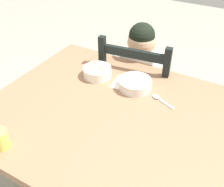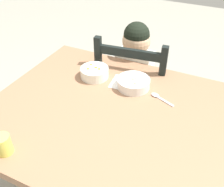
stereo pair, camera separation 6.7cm
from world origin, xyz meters
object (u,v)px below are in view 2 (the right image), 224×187
object	(u,v)px
dining_chair	(133,95)
bowl_of_carrots	(94,72)
bowl_of_peas	(133,83)
drinking_cup	(3,145)
dining_table	(119,130)
child_figure	(133,72)
spoon	(158,97)

from	to	relation	value
dining_chair	bowl_of_carrots	size ratio (longest dim) A/B	5.91
bowl_of_peas	drinking_cup	bearing A→B (deg)	-114.66
drinking_cup	dining_table	bearing A→B (deg)	52.20
dining_chair	child_figure	world-z (taller)	child_figure
bowl_of_carrots	drinking_cup	distance (m)	0.62
dining_chair	bowl_of_peas	bearing A→B (deg)	-70.19
dining_table	bowl_of_peas	size ratio (longest dim) A/B	7.28
child_figure	bowl_of_peas	xyz separation A→B (m)	(0.11, -0.29, 0.13)
bowl_of_peas	drinking_cup	xyz separation A→B (m)	(-0.29, -0.62, 0.01)
child_figure	bowl_of_peas	world-z (taller)	child_figure
bowl_of_carrots	drinking_cup	world-z (taller)	drinking_cup
spoon	drinking_cup	size ratio (longest dim) A/B	1.65
dining_table	bowl_of_peas	distance (m)	0.26
dining_chair	drinking_cup	distance (m)	1.00
spoon	drinking_cup	distance (m)	0.73
child_figure	spoon	distance (m)	0.43
dining_table	dining_chair	xyz separation A→B (m)	(-0.13, 0.53, -0.19)
bowl_of_carrots	dining_table	bearing A→B (deg)	-42.26
dining_table	spoon	xyz separation A→B (m)	(0.12, 0.20, 0.11)
dining_table	bowl_of_carrots	world-z (taller)	bowl_of_carrots
dining_chair	bowl_of_carrots	world-z (taller)	dining_chair
spoon	drinking_cup	world-z (taller)	drinking_cup
bowl_of_peas	bowl_of_carrots	xyz separation A→B (m)	(-0.23, 0.00, 0.00)
child_figure	drinking_cup	bearing A→B (deg)	-100.59
dining_table	child_figure	distance (m)	0.54
child_figure	bowl_of_carrots	distance (m)	0.34
bowl_of_carrots	spoon	world-z (taller)	bowl_of_carrots
drinking_cup	bowl_of_peas	bearing A→B (deg)	65.34
spoon	drinking_cup	xyz separation A→B (m)	(-0.43, -0.59, 0.04)
bowl_of_carrots	child_figure	bearing A→B (deg)	68.62
dining_chair	spoon	distance (m)	0.51
dining_chair	spoon	xyz separation A→B (m)	(0.25, -0.33, 0.30)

